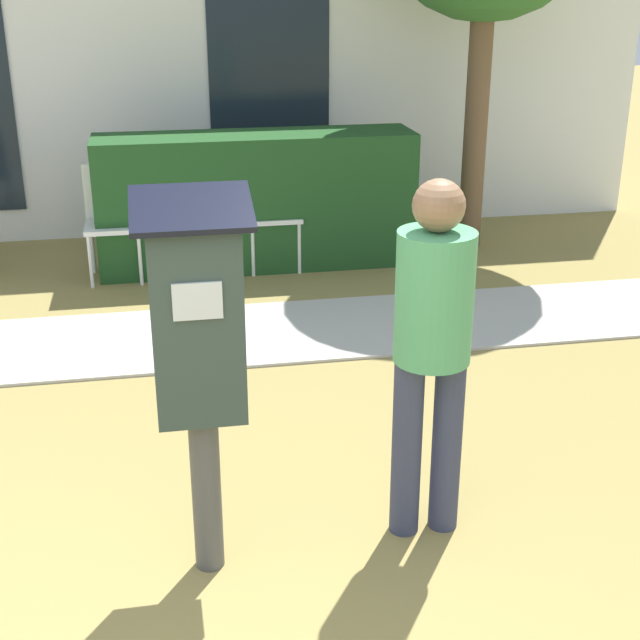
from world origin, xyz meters
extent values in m
cube|color=#B7B2A8|center=(0.00, 3.55, 0.01)|extent=(12.00, 1.10, 0.02)
cube|color=white|center=(0.00, 6.32, 1.60)|extent=(10.00, 0.24, 3.20)
cube|color=#19232D|center=(1.40, 6.19, 1.30)|extent=(1.10, 0.02, 2.00)
cylinder|color=#4C4C4C|center=(0.43, 1.07, 0.35)|extent=(0.12, 0.12, 0.70)
cube|color=#2D3D38|center=(0.43, 1.07, 1.10)|extent=(0.34, 0.22, 0.80)
cube|color=silver|center=(0.43, 0.95, 1.22)|extent=(0.18, 0.01, 0.14)
cube|color=black|center=(0.43, 1.07, 1.53)|extent=(0.44, 0.31, 0.12)
cylinder|color=#333851|center=(1.30, 1.16, 0.41)|extent=(0.13, 0.13, 0.82)
cylinder|color=#333851|center=(1.48, 1.16, 0.41)|extent=(0.13, 0.13, 0.82)
cylinder|color=#4C9E66|center=(1.39, 1.16, 1.09)|extent=(0.32, 0.32, 0.55)
sphere|color=#8C6647|center=(1.39, 1.16, 1.48)|extent=(0.21, 0.21, 0.21)
cylinder|color=white|center=(-0.22, 4.74, 0.21)|extent=(0.03, 0.03, 0.42)
cylinder|color=white|center=(0.16, 4.74, 0.21)|extent=(0.03, 0.03, 0.42)
cylinder|color=white|center=(-0.22, 5.12, 0.21)|extent=(0.03, 0.03, 0.42)
cylinder|color=white|center=(0.16, 5.12, 0.21)|extent=(0.03, 0.03, 0.42)
cube|color=white|center=(-0.03, 4.93, 0.44)|extent=(0.44, 0.44, 0.04)
cube|color=white|center=(-0.03, 5.13, 0.68)|extent=(0.44, 0.04, 0.44)
cylinder|color=white|center=(1.05, 4.80, 0.21)|extent=(0.03, 0.03, 0.42)
cylinder|color=white|center=(1.43, 4.80, 0.21)|extent=(0.03, 0.03, 0.42)
cylinder|color=white|center=(1.05, 5.18, 0.21)|extent=(0.03, 0.03, 0.42)
cylinder|color=white|center=(1.43, 5.18, 0.21)|extent=(0.03, 0.03, 0.42)
cube|color=white|center=(1.24, 4.99, 0.44)|extent=(0.44, 0.44, 0.04)
cube|color=white|center=(1.24, 5.19, 0.68)|extent=(0.44, 0.04, 0.44)
cube|color=#1E471E|center=(1.13, 5.09, 0.55)|extent=(2.59, 0.60, 1.10)
cylinder|color=brown|center=(3.06, 5.28, 1.10)|extent=(0.20, 0.20, 2.20)
camera|label=1|loc=(0.31, -2.07, 2.33)|focal=50.00mm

